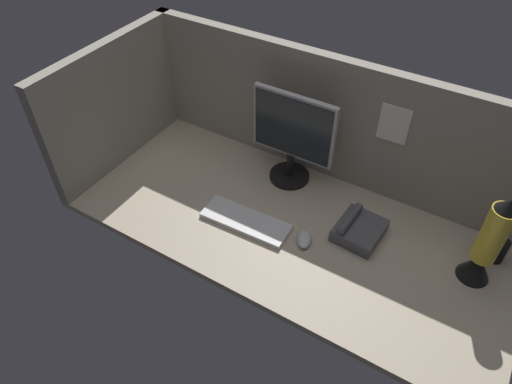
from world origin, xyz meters
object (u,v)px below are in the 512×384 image
object	(u,v)px
mug_black_travel	(497,250)
monitor	(293,136)
keyboard	(246,221)
lava_lamp	(487,247)
desk_phone	(358,230)
mouse	(304,239)

from	to	relation	value
mug_black_travel	monitor	bearing A→B (deg)	179.24
mug_black_travel	keyboard	bearing A→B (deg)	-159.69
monitor	mug_black_travel	distance (cm)	90.50
mug_black_travel	lava_lamp	xyz separation A→B (cm)	(-5.02, -12.66, 11.49)
lava_lamp	desk_phone	size ratio (longest dim) A/B	1.94
lava_lamp	mouse	bearing A→B (deg)	-163.80
monitor	mouse	size ratio (longest dim) A/B	4.41
desk_phone	monitor	bearing A→B (deg)	156.66
monitor	keyboard	size ratio (longest dim) A/B	1.14
monitor	desk_phone	distance (cm)	47.69
mouse	mug_black_travel	bearing A→B (deg)	1.50
mug_black_travel	desk_phone	size ratio (longest dim) A/B	0.48
monitor	mug_black_travel	bearing A→B (deg)	-0.76
keyboard	desk_phone	distance (cm)	45.34
keyboard	desk_phone	size ratio (longest dim) A/B	1.85
monitor	desk_phone	bearing A→B (deg)	-23.34
keyboard	mug_black_travel	size ratio (longest dim) A/B	3.85
monitor	mouse	bearing A→B (deg)	-53.66
monitor	mouse	world-z (taller)	monitor
monitor	desk_phone	world-z (taller)	monitor
mouse	lava_lamp	bearing A→B (deg)	-7.08
keyboard	mug_black_travel	distance (cm)	96.66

